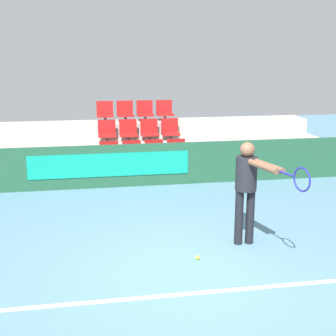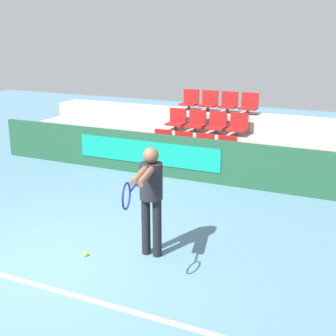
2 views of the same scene
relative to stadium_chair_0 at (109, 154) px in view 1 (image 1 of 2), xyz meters
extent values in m
plane|color=slate|center=(0.80, -5.02, -0.61)|extent=(30.00, 30.00, 0.00)
cube|color=white|center=(0.80, -5.56, -0.61)|extent=(5.73, 0.08, 0.01)
cube|color=#1E4C33|center=(0.80, -0.62, -0.14)|extent=(9.75, 0.12, 0.95)
cube|color=#0F937A|center=(-0.03, -0.69, -0.09)|extent=(3.50, 0.02, 0.52)
cube|color=#ADA89E|center=(0.80, -0.11, -0.42)|extent=(9.35, 0.86, 0.38)
cube|color=#ADA89E|center=(0.80, 0.75, -0.23)|extent=(9.35, 0.86, 0.76)
cube|color=#ADA89E|center=(0.80, 1.61, -0.04)|extent=(9.35, 0.86, 1.14)
cylinder|color=#333333|center=(0.00, -0.07, -0.17)|extent=(0.07, 0.07, 0.13)
cube|color=#A31919|center=(0.00, -0.07, -0.08)|extent=(0.44, 0.37, 0.05)
cube|color=#A31919|center=(0.00, 0.10, 0.12)|extent=(0.44, 0.04, 0.35)
cylinder|color=#333333|center=(0.53, -0.07, -0.17)|extent=(0.07, 0.07, 0.13)
cube|color=#A31919|center=(0.53, -0.07, -0.08)|extent=(0.44, 0.37, 0.05)
cube|color=#A31919|center=(0.53, 0.10, 0.12)|extent=(0.44, 0.04, 0.35)
cylinder|color=#333333|center=(1.06, -0.07, -0.17)|extent=(0.07, 0.07, 0.13)
cube|color=#A31919|center=(1.06, -0.07, -0.08)|extent=(0.44, 0.37, 0.05)
cube|color=#A31919|center=(1.06, 0.10, 0.12)|extent=(0.44, 0.04, 0.35)
cylinder|color=#333333|center=(1.60, -0.07, -0.17)|extent=(0.07, 0.07, 0.13)
cube|color=#A31919|center=(1.60, -0.07, -0.08)|extent=(0.44, 0.37, 0.05)
cube|color=#A31919|center=(1.60, 0.10, 0.12)|extent=(0.44, 0.04, 0.35)
cylinder|color=#333333|center=(0.00, 0.79, 0.21)|extent=(0.07, 0.07, 0.13)
cube|color=#A31919|center=(0.00, 0.79, 0.30)|extent=(0.44, 0.37, 0.05)
cube|color=#A31919|center=(0.00, 0.96, 0.50)|extent=(0.44, 0.04, 0.35)
cylinder|color=#333333|center=(0.53, 0.79, 0.21)|extent=(0.07, 0.07, 0.13)
cube|color=#A31919|center=(0.53, 0.79, 0.30)|extent=(0.44, 0.37, 0.05)
cube|color=#A31919|center=(0.53, 0.96, 0.50)|extent=(0.44, 0.04, 0.35)
cylinder|color=#333333|center=(1.06, 0.79, 0.21)|extent=(0.07, 0.07, 0.13)
cube|color=#A31919|center=(1.06, 0.79, 0.30)|extent=(0.44, 0.37, 0.05)
cube|color=#A31919|center=(1.06, 0.96, 0.50)|extent=(0.44, 0.04, 0.35)
cylinder|color=#333333|center=(1.60, 0.79, 0.21)|extent=(0.07, 0.07, 0.13)
cube|color=#A31919|center=(1.60, 0.79, 0.30)|extent=(0.44, 0.37, 0.05)
cube|color=#A31919|center=(1.60, 0.96, 0.50)|extent=(0.44, 0.04, 0.35)
cylinder|color=#333333|center=(0.00, 1.66, 0.59)|extent=(0.07, 0.07, 0.13)
cube|color=#A31919|center=(0.00, 1.66, 0.68)|extent=(0.44, 0.37, 0.05)
cube|color=#A31919|center=(0.00, 1.82, 0.88)|extent=(0.44, 0.04, 0.35)
cylinder|color=#333333|center=(0.53, 1.66, 0.59)|extent=(0.07, 0.07, 0.13)
cube|color=#A31919|center=(0.53, 1.66, 0.68)|extent=(0.44, 0.37, 0.05)
cube|color=#A31919|center=(0.53, 1.82, 0.88)|extent=(0.44, 0.04, 0.35)
cylinder|color=#333333|center=(1.06, 1.66, 0.59)|extent=(0.07, 0.07, 0.13)
cube|color=#A31919|center=(1.06, 1.66, 0.68)|extent=(0.44, 0.37, 0.05)
cube|color=#A31919|center=(1.06, 1.82, 0.88)|extent=(0.44, 0.04, 0.35)
cylinder|color=#333333|center=(1.60, 1.66, 0.59)|extent=(0.07, 0.07, 0.13)
cube|color=#A31919|center=(1.60, 1.66, 0.68)|extent=(0.44, 0.37, 0.05)
cube|color=#A31919|center=(1.60, 1.82, 0.88)|extent=(0.44, 0.04, 0.35)
cylinder|color=black|center=(1.77, -4.16, -0.17)|extent=(0.13, 0.13, 0.87)
cylinder|color=black|center=(1.95, -4.16, -0.17)|extent=(0.13, 0.13, 0.87)
cylinder|color=black|center=(1.86, -4.16, 0.52)|extent=(0.33, 0.33, 0.52)
sphere|color=brown|center=(1.86, -4.16, 0.90)|extent=(0.22, 0.22, 0.22)
cylinder|color=brown|center=(1.94, -4.62, 0.74)|extent=(0.24, 0.63, 0.09)
cylinder|color=brown|center=(2.03, -4.62, 0.74)|extent=(0.24, 0.63, 0.09)
cylinder|color=navy|center=(2.10, -5.07, 0.74)|extent=(0.10, 0.30, 0.03)
torus|color=navy|center=(2.17, -5.36, 0.74)|extent=(0.10, 0.32, 0.32)
sphere|color=#CCDB33|center=(1.01, -4.62, -0.58)|extent=(0.07, 0.07, 0.07)
camera|label=1|loc=(-0.49, -10.70, 2.32)|focal=50.00mm
camera|label=2|loc=(4.73, -9.69, 2.56)|focal=50.00mm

